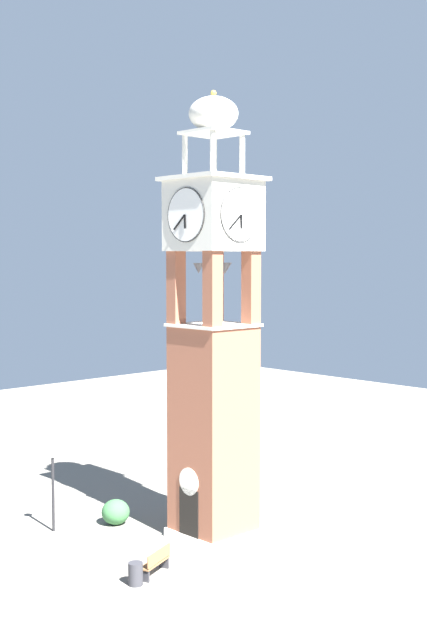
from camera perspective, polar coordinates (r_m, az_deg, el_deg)
ground at (r=34.78m, az=0.00°, el=-14.81°), size 80.00×80.00×0.00m
clock_tower at (r=33.09m, az=-0.00°, el=-2.35°), size 3.29×3.29×18.02m
park_bench at (r=30.82m, az=-4.03°, el=-16.43°), size 0.98×1.65×0.95m
lamp_post at (r=35.35m, az=-11.11°, el=-10.46°), size 0.36×0.36×3.46m
trash_bin at (r=30.07m, az=-5.44°, el=-17.16°), size 0.52×0.52×0.80m
shrub_near_entry at (r=36.34m, az=-6.82°, el=-13.11°), size 1.20×1.20×1.07m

